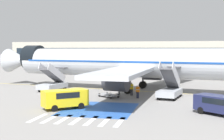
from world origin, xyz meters
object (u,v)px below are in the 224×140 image
(airliner, at_px, (130,63))
(baggage_cart, at_px, (109,95))
(fuel_tanker, at_px, (172,68))
(service_van_2, at_px, (220,103))
(ground_crew_0, at_px, (132,88))
(terminal_building, at_px, (132,53))
(boarding_stairs_forward, at_px, (53,84))
(ground_crew_1, at_px, (119,87))
(boarding_stairs_aft, at_px, (170,89))
(ground_crew_2, at_px, (138,91))
(service_van_1, at_px, (65,97))

(airliner, height_order, baggage_cart, airliner)
(fuel_tanker, height_order, service_van_2, fuel_tanker)
(ground_crew_0, relative_size, terminal_building, 0.02)
(service_van_2, bearing_deg, fuel_tanker, 45.94)
(boarding_stairs_forward, relative_size, ground_crew_1, 3.08)
(boarding_stairs_aft, bearing_deg, ground_crew_0, 177.59)
(airliner, distance_m, boarding_stairs_forward, 11.35)
(terminal_building, bearing_deg, fuel_tanker, -71.77)
(boarding_stairs_aft, bearing_deg, fuel_tanker, 102.32)
(ground_crew_2, relative_size, terminal_building, 0.02)
(fuel_tanker, relative_size, ground_crew_2, 6.16)
(boarding_stairs_forward, bearing_deg, ground_crew_1, 1.38)
(ground_crew_0, bearing_deg, baggage_cart, -139.54)
(airliner, height_order, service_van_1, airliner)
(boarding_stairs_aft, xyz_separation_m, service_van_2, (4.69, -8.95, 0.00))
(boarding_stairs_aft, distance_m, service_van_2, 10.10)
(boarding_stairs_aft, relative_size, ground_crew_1, 3.08)
(boarding_stairs_forward, xyz_separation_m, fuel_tanker, (15.99, 29.69, 0.65))
(service_van_2, bearing_deg, ground_crew_2, 85.50)
(baggage_cart, relative_size, ground_crew_2, 1.87)
(ground_crew_2, bearing_deg, airliner, 120.76)
(baggage_cart, height_order, ground_crew_0, ground_crew_0)
(service_van_2, distance_m, ground_crew_1, 15.37)
(boarding_stairs_aft, xyz_separation_m, terminal_building, (-17.66, 84.99, 3.41))
(boarding_stairs_forward, xyz_separation_m, service_van_1, (6.63, -12.49, 0.15))
(fuel_tanker, distance_m, terminal_building, 54.80)
(boarding_stairs_aft, xyz_separation_m, ground_crew_2, (-3.77, -0.97, -0.15))
(airliner, bearing_deg, ground_crew_2, -151.45)
(service_van_1, height_order, ground_crew_1, service_van_1)
(ground_crew_0, xyz_separation_m, ground_crew_1, (-1.68, 0.37, 0.07))
(boarding_stairs_forward, height_order, baggage_cart, boarding_stairs_forward)
(boarding_stairs_aft, height_order, fuel_tanker, boarding_stairs_aft)
(airliner, bearing_deg, terminal_building, 19.85)
(service_van_2, distance_m, baggage_cart, 14.63)
(service_van_2, distance_m, ground_crew_2, 11.63)
(fuel_tanker, relative_size, baggage_cart, 3.29)
(fuel_tanker, bearing_deg, boarding_stairs_aft, 2.61)
(airliner, bearing_deg, service_van_1, 176.40)
(ground_crew_2, bearing_deg, terminal_building, 112.78)
(service_van_2, distance_m, ground_crew_0, 13.91)
(boarding_stairs_forward, distance_m, ground_crew_1, 10.17)
(airliner, relative_size, ground_crew_1, 24.77)
(service_van_2, bearing_deg, ground_crew_0, 82.05)
(baggage_cart, xyz_separation_m, ground_crew_0, (2.56, 1.94, 0.71))
(airliner, xyz_separation_m, ground_crew_2, (2.11, -6.83, -3.06))
(service_van_2, xyz_separation_m, baggage_cart, (-12.08, 8.20, -0.81))
(ground_crew_1, height_order, terminal_building, terminal_building)
(boarding_stairs_aft, height_order, ground_crew_2, boarding_stairs_aft)
(boarding_stairs_aft, distance_m, terminal_building, 86.88)
(fuel_tanker, xyz_separation_m, baggage_cart, (-6.86, -33.77, -1.39))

